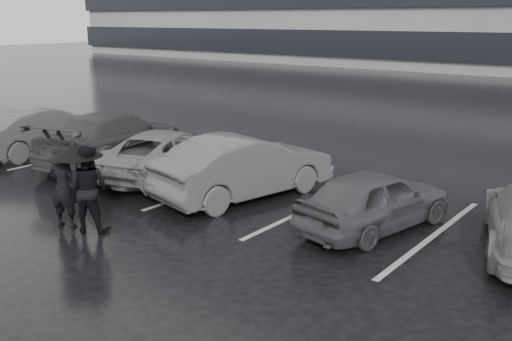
{
  "coord_description": "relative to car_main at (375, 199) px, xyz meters",
  "views": [
    {
      "loc": [
        7.05,
        -7.79,
        4.09
      ],
      "look_at": [
        0.19,
        1.0,
        1.1
      ],
      "focal_mm": 40.0,
      "sensor_mm": 36.0,
      "label": 1
    }
  ],
  "objects": [
    {
      "name": "pedestrian_left",
      "position": [
        -4.95,
        -3.73,
        0.22
      ],
      "size": [
        0.72,
        0.61,
        1.67
      ],
      "primitive_type": "imported",
      "rotation": [
        0.0,
        0.0,
        3.55
      ],
      "color": "black",
      "rests_on": "ground"
    },
    {
      "name": "stall_stripes",
      "position": [
        -3.09,
        0.36,
        -0.61
      ],
      "size": [
        19.72,
        5.0,
        0.0
      ],
      "color": "#9D9DA0",
      "rests_on": "ground"
    },
    {
      "name": "car_west_a",
      "position": [
        -3.38,
        0.07,
        0.12
      ],
      "size": [
        2.46,
        4.69,
        1.47
      ],
      "primitive_type": "imported",
      "rotation": [
        0.0,
        0.0,
        2.93
      ],
      "color": "#333336",
      "rests_on": "ground"
    },
    {
      "name": "car_west_d",
      "position": [
        -11.22,
        -0.3,
        0.11
      ],
      "size": [
        1.87,
        4.53,
        1.46
      ],
      "primitive_type": "imported",
      "rotation": [
        0.0,
        0.0,
        3.22
      ],
      "color": "#333336",
      "rests_on": "ground"
    },
    {
      "name": "car_west_c",
      "position": [
        -8.48,
        0.31,
        0.13
      ],
      "size": [
        3.12,
        5.45,
        1.49
      ],
      "primitive_type": "imported",
      "rotation": [
        0.0,
        0.0,
        3.35
      ],
      "color": "black",
      "rests_on": "ground"
    },
    {
      "name": "pedestrian_right",
      "position": [
        -4.4,
        -3.55,
        0.25
      ],
      "size": [
        1.04,
        0.96,
        1.73
      ],
      "primitive_type": "imported",
      "rotation": [
        0.0,
        0.0,
        3.6
      ],
      "color": "black",
      "rests_on": "ground"
    },
    {
      "name": "umbrella",
      "position": [
        -4.63,
        -3.6,
        1.0
      ],
      "size": [
        1.05,
        1.05,
        1.77
      ],
      "color": "black",
      "rests_on": "ground"
    },
    {
      "name": "car_main",
      "position": [
        0.0,
        0.0,
        0.0
      ],
      "size": [
        2.15,
        3.83,
        1.23
      ],
      "primitive_type": "imported",
      "rotation": [
        0.0,
        0.0,
        2.94
      ],
      "color": "black",
      "rests_on": "ground"
    },
    {
      "name": "car_west_b",
      "position": [
        -6.04,
        0.16,
        0.02
      ],
      "size": [
        3.26,
        4.99,
        1.28
      ],
      "primitive_type": "imported",
      "rotation": [
        0.0,
        0.0,
        3.41
      ],
      "color": "#545457",
      "rests_on": "ground"
    },
    {
      "name": "ground",
      "position": [
        -2.29,
        -2.14,
        -0.61
      ],
      "size": [
        160.0,
        160.0,
        0.0
      ],
      "primitive_type": "plane",
      "color": "black",
      "rests_on": "ground"
    }
  ]
}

